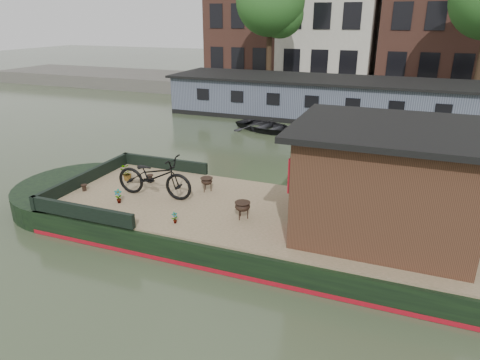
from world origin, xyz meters
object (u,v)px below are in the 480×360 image
(bicycle, at_px, (154,176))
(brazier_rear, at_px, (207,184))
(potted_plant_a, at_px, (118,196))
(cabin, at_px, (386,180))
(dinghy, at_px, (267,124))
(brazier_front, at_px, (242,210))

(bicycle, bearing_deg, brazier_rear, -55.92)
(bicycle, bearing_deg, potted_plant_a, 136.77)
(cabin, xyz_separation_m, dinghy, (-5.92, 10.12, -1.54))
(bicycle, relative_size, brazier_rear, 5.54)
(brazier_front, distance_m, dinghy, 11.02)
(cabin, relative_size, brazier_rear, 10.25)
(dinghy, bearing_deg, brazier_rear, -151.89)
(brazier_front, xyz_separation_m, brazier_rear, (-1.53, 1.24, -0.02))
(bicycle, relative_size, potted_plant_a, 5.76)
(brazier_front, bearing_deg, potted_plant_a, -174.57)
(brazier_front, relative_size, brazier_rear, 1.09)
(brazier_front, height_order, dinghy, brazier_front)
(dinghy, bearing_deg, potted_plant_a, -162.27)
(bicycle, distance_m, brazier_front, 2.72)
(bicycle, relative_size, brazier_front, 5.10)
(brazier_rear, distance_m, dinghy, 9.50)
(brazier_rear, bearing_deg, bicycle, -143.96)
(cabin, bearing_deg, dinghy, 120.34)
(brazier_front, bearing_deg, bicycle, 171.05)
(potted_plant_a, bearing_deg, cabin, 7.45)
(cabin, distance_m, brazier_rear, 4.79)
(brazier_rear, bearing_deg, potted_plant_a, -138.76)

